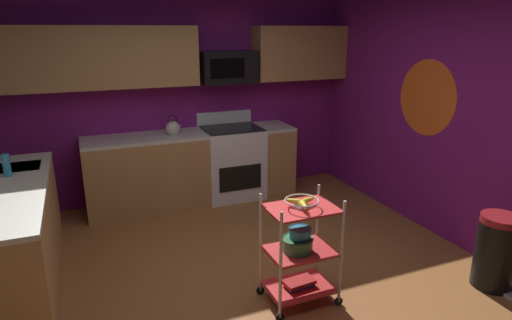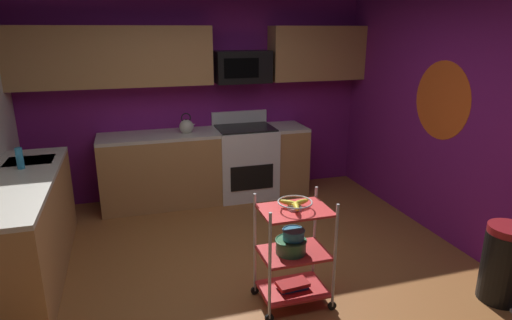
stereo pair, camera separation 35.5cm
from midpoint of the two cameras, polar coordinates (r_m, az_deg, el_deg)
The scene contains 16 objects.
floor at distance 4.00m, azimuth -2.60°, elevation -16.26°, with size 4.40×4.80×0.04m, color #995B2D.
wall_back at distance 5.76m, azimuth -11.14°, elevation 7.95°, with size 4.52×0.06×2.60m, color #751970.
wall_right at distance 4.68m, azimuth 23.87°, elevation 4.80°, with size 0.06×4.80×2.60m, color #751970.
wall_flower_decal at distance 4.99m, azimuth 19.65°, elevation 7.69°, with size 0.82×0.82×0.00m, color #E5591E.
counter_run at distance 4.97m, azimuth -18.01°, elevation -3.99°, with size 3.52×2.69×0.92m.
oven_range at distance 5.76m, azimuth -4.99°, elevation -0.20°, with size 0.76×0.65×1.10m.
upper_cabinets at distance 5.49m, azimuth -12.25°, elevation 13.24°, with size 4.40×0.33×0.70m.
microwave at distance 5.63m, azimuth -5.64°, elevation 12.08°, with size 0.70×0.39×0.40m.
rolling_cart at distance 3.56m, azimuth 2.93°, elevation -11.90°, with size 0.60×0.41×0.91m.
fruit_bowl at distance 3.37m, azimuth 3.03°, elevation -5.59°, with size 0.27×0.27×0.07m.
mixing_bowl_large at distance 3.52m, azimuth 2.56°, elevation -11.03°, with size 0.25×0.25×0.11m.
mixing_bowl_small at distance 3.48m, azimuth 2.89°, elevation -9.51°, with size 0.18×0.18×0.08m.
book_stack at distance 3.71m, azimuth 2.86°, elevation -15.91°, with size 0.27×0.16×0.05m.
kettle at distance 5.45m, azimuth -12.73°, elevation 4.11°, with size 0.21×0.18×0.26m.
dish_soap_bottle at distance 4.46m, azimuth -32.01°, elevation -0.62°, with size 0.06×0.06×0.20m, color #2D8CBF.
trash_can at distance 4.24m, azimuth 26.96°, elevation -10.75°, with size 0.34×0.42×0.66m.
Camera 1 is at (-1.28, -3.10, 2.16)m, focal length 30.41 mm.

